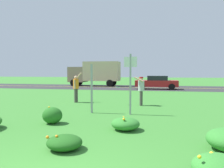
{
  "coord_description": "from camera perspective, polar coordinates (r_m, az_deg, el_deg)",
  "views": [
    {
      "loc": [
        1.89,
        -2.66,
        1.87
      ],
      "look_at": [
        -0.46,
        8.66,
        1.23
      ],
      "focal_mm": 35.0,
      "sensor_mm": 36.0,
      "label": 1
    }
  ],
  "objects": [
    {
      "name": "highway_strip",
      "position": [
        26.11,
        7.56,
        -0.94
      ],
      "size": [
        120.0,
        8.55,
        0.01
      ],
      "primitive_type": "cube",
      "color": "#2D2D30",
      "rests_on": "ground"
    },
    {
      "name": "person_catcher_red_cap_gray_shirt",
      "position": [
        12.23,
        7.61,
        -1.05
      ],
      "size": [
        0.56,
        0.51,
        1.61
      ],
      "color": "#B2B2B7",
      "rests_on": "ground"
    },
    {
      "name": "daylily_clump_front_center",
      "position": [
        5.55,
        -12.31,
        -14.67
      ],
      "size": [
        0.87,
        0.81,
        0.39
      ],
      "color": "#1E5619",
      "rests_on": "ground"
    },
    {
      "name": "highway_center_stripe",
      "position": [
        26.11,
        7.56,
        -0.93
      ],
      "size": [
        120.0,
        0.16,
        0.0
      ],
      "primitive_type": "cube",
      "color": "yellow",
      "rests_on": "ground"
    },
    {
      "name": "daylily_clump_front_right",
      "position": [
        8.26,
        -15.31,
        -7.91
      ],
      "size": [
        0.72,
        0.67,
        0.62
      ],
      "color": "#23661E",
      "rests_on": "ground"
    },
    {
      "name": "ground_plane",
      "position": [
        14.57,
        4.19,
        -4.21
      ],
      "size": [
        120.0,
        120.0,
        0.0
      ],
      "primitive_type": "plane",
      "color": "#387A2D"
    },
    {
      "name": "person_thrower_orange_shirt",
      "position": [
        13.56,
        -9.39,
        -0.6
      ],
      "size": [
        0.49,
        0.51,
        1.84
      ],
      "color": "orange",
      "rests_on": "ground"
    },
    {
      "name": "car_red_center_left",
      "position": [
        24.08,
        11.58,
        0.43
      ],
      "size": [
        4.5,
        2.0,
        1.45
      ],
      "color": "maroon",
      "rests_on": "ground"
    },
    {
      "name": "daylily_clump_mid_center",
      "position": [
        7.15,
        3.53,
        -10.32
      ],
      "size": [
        0.92,
        0.88,
        0.45
      ],
      "color": "#337F2D",
      "rests_on": "ground"
    },
    {
      "name": "sign_post_by_roadside",
      "position": [
        9.52,
        4.83,
        1.56
      ],
      "size": [
        0.56,
        0.1,
        2.65
      ],
      "color": "#93969B",
      "rests_on": "ground"
    },
    {
      "name": "frisbee_pale_blue",
      "position": [
        12.44,
        1.56,
        -0.81
      ],
      "size": [
        0.25,
        0.24,
        0.07
      ],
      "color": "#ADD6E5"
    },
    {
      "name": "sign_post_near_path",
      "position": [
        9.93,
        -5.33,
        -1.22
      ],
      "size": [
        0.07,
        0.1,
        2.22
      ],
      "color": "#93969B",
      "rests_on": "ground"
    },
    {
      "name": "box_truck_tan",
      "position": [
        29.04,
        -4.36,
        3.05
      ],
      "size": [
        6.7,
        2.46,
        3.2
      ],
      "color": "#937F60",
      "rests_on": "ground"
    },
    {
      "name": "daylily_clump_mid_right",
      "position": [
        4.4,
        26.27,
        -19.11
      ],
      "size": [
        0.93,
        0.92,
        0.5
      ],
      "color": "#337F2D",
      "rests_on": "ground"
    }
  ]
}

